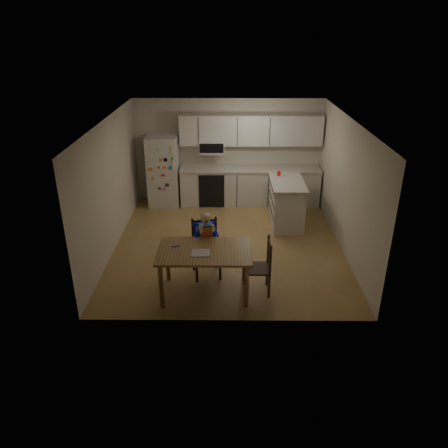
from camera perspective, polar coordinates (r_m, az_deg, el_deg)
room at (r=8.81m, az=0.55°, el=6.04°), size 4.52×5.01×2.51m
refrigerator at (r=10.64m, az=-7.90°, el=6.86°), size 0.72×0.70×1.70m
kitchen_run at (r=10.61m, az=3.27°, el=7.18°), size 3.37×0.62×2.15m
kitchen_island at (r=9.65m, az=8.14°, el=2.76°), size 0.71×1.35×0.99m
red_cup at (r=9.81m, az=7.17°, el=6.57°), size 0.08×0.08×0.10m
dining_table at (r=7.00m, az=-2.56°, el=-4.19°), size 1.49×0.96×0.80m
napkin at (r=6.85m, az=-3.06°, el=-3.79°), size 0.29×0.25×0.01m
toddler_spoon at (r=7.08m, az=-6.42°, el=-2.92°), size 0.12×0.06×0.02m
chair_booster at (r=7.53m, az=-2.41°, el=-1.70°), size 0.53×0.53×1.20m
chair_side at (r=7.14m, az=5.12°, el=-5.11°), size 0.42×0.42×0.95m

